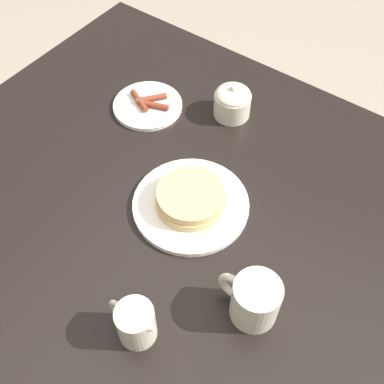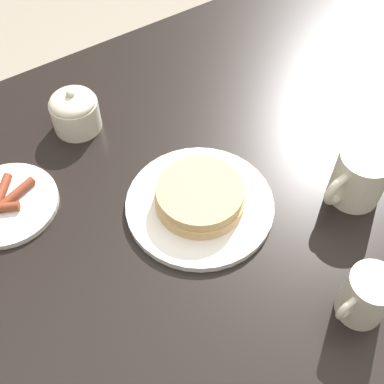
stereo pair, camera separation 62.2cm
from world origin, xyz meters
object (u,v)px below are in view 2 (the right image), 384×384
Objects in this scene: side_plate_bacon at (6,203)px; creamer_pitcher at (367,295)px; sugar_bowl at (75,111)px; pancake_plate at (200,200)px; coffee_mug at (359,177)px.

side_plate_bacon is 1.61× the size of creamer_pitcher.
sugar_bowl is (-0.17, -0.10, 0.03)m from side_plate_bacon.
pancake_plate is 2.05× the size of coffee_mug.
pancake_plate is 0.25m from coffee_mug.
pancake_plate is 0.28m from sugar_bowl.
pancake_plate is at bearing -72.66° from creamer_pitcher.
coffee_mug is at bearing 127.17° from sugar_bowl.
pancake_plate is 1.43× the size of side_plate_bacon.
pancake_plate is 2.76× the size of sugar_bowl.
sugar_bowl is (0.30, -0.39, -0.01)m from coffee_mug.
coffee_mug reaches higher than creamer_pitcher.
sugar_bowl reaches higher than side_plate_bacon.
sugar_bowl reaches higher than pancake_plate.
creamer_pitcher reaches higher than pancake_plate.
coffee_mug is (-0.22, 0.12, 0.03)m from pancake_plate.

